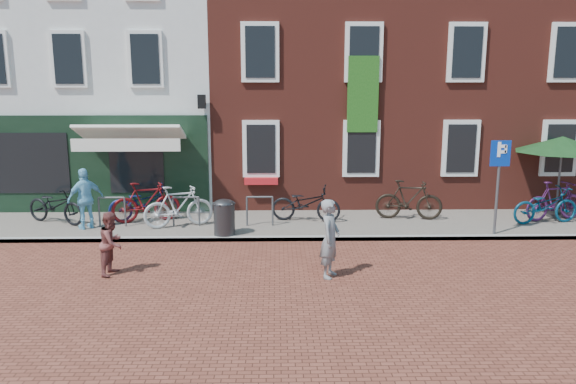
{
  "coord_description": "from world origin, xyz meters",
  "views": [
    {
      "loc": [
        0.97,
        -13.37,
        3.97
      ],
      "look_at": [
        1.26,
        0.63,
        1.15
      ],
      "focal_mm": 34.27,
      "sensor_mm": 36.0,
      "label": 1
    }
  ],
  "objects_px": {
    "bicycle_0": "(56,205)",
    "parking_sign": "(499,171)",
    "litter_bin": "(224,215)",
    "parasol": "(563,141)",
    "cafe_person": "(86,199)",
    "bicycle_4": "(306,203)",
    "bicycle_2": "(144,203)",
    "woman": "(330,239)",
    "bicycle_1": "(146,202)",
    "bicycle_3": "(179,206)",
    "bicycle_7": "(555,201)",
    "bicycle_6": "(545,205)",
    "bicycle_5": "(409,200)",
    "boy": "(112,243)"
  },
  "relations": [
    {
      "from": "bicycle_6",
      "to": "bicycle_7",
      "type": "relative_size",
      "value": 1.03
    },
    {
      "from": "cafe_person",
      "to": "bicycle_4",
      "type": "bearing_deg",
      "value": 146.73
    },
    {
      "from": "cafe_person",
      "to": "bicycle_5",
      "type": "distance_m",
      "value": 8.89
    },
    {
      "from": "bicycle_3",
      "to": "bicycle_7",
      "type": "relative_size",
      "value": 1.0
    },
    {
      "from": "bicycle_4",
      "to": "bicycle_5",
      "type": "height_order",
      "value": "bicycle_5"
    },
    {
      "from": "cafe_person",
      "to": "bicycle_7",
      "type": "bearing_deg",
      "value": 142.91
    },
    {
      "from": "boy",
      "to": "cafe_person",
      "type": "xyz_separation_m",
      "value": [
        -1.65,
        3.3,
        0.25
      ]
    },
    {
      "from": "cafe_person",
      "to": "bicycle_1",
      "type": "height_order",
      "value": "cafe_person"
    },
    {
      "from": "bicycle_2",
      "to": "bicycle_4",
      "type": "distance_m",
      "value": 4.57
    },
    {
      "from": "bicycle_1",
      "to": "bicycle_2",
      "type": "distance_m",
      "value": 0.18
    },
    {
      "from": "litter_bin",
      "to": "bicycle_6",
      "type": "distance_m",
      "value": 8.84
    },
    {
      "from": "litter_bin",
      "to": "woman",
      "type": "height_order",
      "value": "woman"
    },
    {
      "from": "bicycle_0",
      "to": "parking_sign",
      "type": "bearing_deg",
      "value": -71.97
    },
    {
      "from": "litter_bin",
      "to": "bicycle_7",
      "type": "relative_size",
      "value": 0.53
    },
    {
      "from": "bicycle_0",
      "to": "bicycle_2",
      "type": "relative_size",
      "value": 1.0
    },
    {
      "from": "cafe_person",
      "to": "bicycle_2",
      "type": "relative_size",
      "value": 0.84
    },
    {
      "from": "parking_sign",
      "to": "bicycle_2",
      "type": "xyz_separation_m",
      "value": [
        -9.38,
        1.59,
        -1.15
      ]
    },
    {
      "from": "bicycle_0",
      "to": "boy",
      "type": "bearing_deg",
      "value": -120.69
    },
    {
      "from": "parking_sign",
      "to": "bicycle_3",
      "type": "xyz_separation_m",
      "value": [
        -8.28,
        0.88,
        -1.09
      ]
    },
    {
      "from": "bicycle_1",
      "to": "parking_sign",
      "type": "bearing_deg",
      "value": -117.1
    },
    {
      "from": "litter_bin",
      "to": "bicycle_1",
      "type": "xyz_separation_m",
      "value": [
        -2.31,
        1.39,
        0.05
      ]
    },
    {
      "from": "woman",
      "to": "bicycle_3",
      "type": "relative_size",
      "value": 0.87
    },
    {
      "from": "parking_sign",
      "to": "bicycle_1",
      "type": "bearing_deg",
      "value": 171.14
    },
    {
      "from": "bicycle_0",
      "to": "bicycle_4",
      "type": "height_order",
      "value": "same"
    },
    {
      "from": "parking_sign",
      "to": "cafe_person",
      "type": "height_order",
      "value": "parking_sign"
    },
    {
      "from": "boy",
      "to": "bicycle_7",
      "type": "distance_m",
      "value": 11.96
    },
    {
      "from": "woman",
      "to": "bicycle_1",
      "type": "relative_size",
      "value": 0.87
    },
    {
      "from": "bicycle_2",
      "to": "bicycle_7",
      "type": "height_order",
      "value": "bicycle_7"
    },
    {
      "from": "bicycle_0",
      "to": "bicycle_4",
      "type": "bearing_deg",
      "value": -64.63
    },
    {
      "from": "bicycle_7",
      "to": "boy",
      "type": "bearing_deg",
      "value": 94.64
    },
    {
      "from": "boy",
      "to": "cafe_person",
      "type": "bearing_deg",
      "value": 36.9
    },
    {
      "from": "cafe_person",
      "to": "bicycle_5",
      "type": "xyz_separation_m",
      "value": [
        8.85,
        0.83,
        -0.25
      ]
    },
    {
      "from": "litter_bin",
      "to": "bicycle_5",
      "type": "relative_size",
      "value": 0.53
    },
    {
      "from": "litter_bin",
      "to": "bicycle_1",
      "type": "bearing_deg",
      "value": 149.01
    },
    {
      "from": "cafe_person",
      "to": "bicycle_2",
      "type": "bearing_deg",
      "value": 171.96
    },
    {
      "from": "bicycle_2",
      "to": "bicycle_6",
      "type": "relative_size",
      "value": 1.0
    },
    {
      "from": "woman",
      "to": "bicycle_7",
      "type": "bearing_deg",
      "value": -37.04
    },
    {
      "from": "woman",
      "to": "boy",
      "type": "bearing_deg",
      "value": 107.79
    },
    {
      "from": "parasol",
      "to": "bicycle_1",
      "type": "height_order",
      "value": "parasol"
    },
    {
      "from": "bicycle_2",
      "to": "parking_sign",
      "type": "bearing_deg",
      "value": -112.7
    },
    {
      "from": "litter_bin",
      "to": "parasol",
      "type": "distance_m",
      "value": 9.79
    },
    {
      "from": "parking_sign",
      "to": "bicycle_6",
      "type": "height_order",
      "value": "parking_sign"
    },
    {
      "from": "litter_bin",
      "to": "bicycle_3",
      "type": "xyz_separation_m",
      "value": [
        -1.31,
        0.82,
        0.05
      ]
    },
    {
      "from": "parasol",
      "to": "bicycle_2",
      "type": "distance_m",
      "value": 12.01
    },
    {
      "from": "bicycle_6",
      "to": "bicycle_7",
      "type": "height_order",
      "value": "bicycle_7"
    },
    {
      "from": "bicycle_5",
      "to": "cafe_person",
      "type": "bearing_deg",
      "value": 104.47
    },
    {
      "from": "bicycle_6",
      "to": "litter_bin",
      "type": "bearing_deg",
      "value": 86.44
    },
    {
      "from": "bicycle_2",
      "to": "bicycle_3",
      "type": "xyz_separation_m",
      "value": [
        1.1,
        -0.71,
        0.06
      ]
    },
    {
      "from": "litter_bin",
      "to": "bicycle_1",
      "type": "distance_m",
      "value": 2.69
    },
    {
      "from": "cafe_person",
      "to": "bicycle_4",
      "type": "distance_m",
      "value": 5.95
    }
  ]
}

